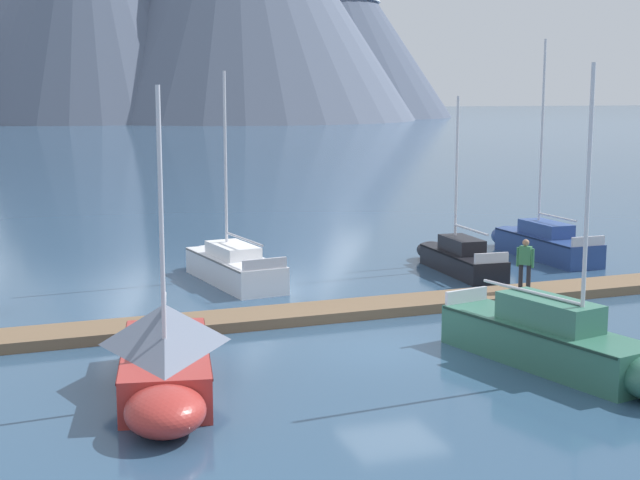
# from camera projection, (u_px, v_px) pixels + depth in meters

# --- Properties ---
(ground_plane) EXTENTS (700.00, 700.00, 0.00)m
(ground_plane) POSITION_uv_depth(u_px,v_px,m) (393.00, 350.00, 24.19)
(ground_plane) COLOR #2D4C6B
(mountain_north_horn) EXTENTS (73.63, 73.63, 54.69)m
(mountain_north_horn) POSITION_uv_depth(u_px,v_px,m) (312.00, 5.00, 240.26)
(mountain_north_horn) COLOR #4C566B
(mountain_north_horn) RESTS_ON ground
(dock) EXTENTS (26.36, 2.97, 0.30)m
(dock) POSITION_uv_depth(u_px,v_px,m) (341.00, 311.00, 27.91)
(dock) COLOR brown
(dock) RESTS_ON ground
(sailboat_second_berth) EXTENTS (2.90, 6.74, 6.82)m
(sailboat_second_berth) POSITION_uv_depth(u_px,v_px,m) (165.00, 355.00, 20.69)
(sailboat_second_berth) COLOR #B2332D
(sailboat_second_berth) RESTS_ON ground
(sailboat_mid_dock_port) EXTENTS (2.54, 6.41, 7.39)m
(sailboat_mid_dock_port) POSITION_uv_depth(u_px,v_px,m) (231.00, 265.00, 32.89)
(sailboat_mid_dock_port) COLOR white
(sailboat_mid_dock_port) RESTS_ON ground
(sailboat_mid_dock_starboard) EXTENTS (3.16, 7.36, 7.33)m
(sailboat_mid_dock_starboard) POSITION_uv_depth(u_px,v_px,m) (562.00, 344.00, 22.30)
(sailboat_mid_dock_starboard) COLOR #336B56
(sailboat_mid_dock_starboard) RESTS_ON ground
(sailboat_far_berth) EXTENTS (1.59, 5.96, 6.51)m
(sailboat_far_berth) POSITION_uv_depth(u_px,v_px,m) (457.00, 257.00, 34.84)
(sailboat_far_berth) COLOR black
(sailboat_far_berth) RESTS_ON ground
(sailboat_outer_slip) EXTENTS (1.76, 6.58, 8.73)m
(sailboat_outer_slip) POSITION_uv_depth(u_px,v_px,m) (541.00, 242.00, 37.72)
(sailboat_outer_slip) COLOR navy
(sailboat_outer_slip) RESTS_ON ground
(person_on_dock) EXTENTS (0.42, 0.47, 1.69)m
(person_on_dock) POSITION_uv_depth(u_px,v_px,m) (525.00, 262.00, 29.82)
(person_on_dock) COLOR #232328
(person_on_dock) RESTS_ON dock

